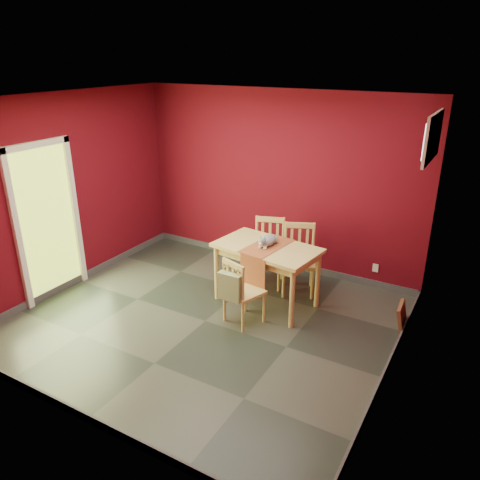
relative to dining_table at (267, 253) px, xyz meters
The scene contains 13 objects.
ground 1.17m from the dining_table, 118.99° to the right, with size 4.50×4.50×0.00m, color #2D342D.
room_shell 1.14m from the dining_table, 118.99° to the right, with size 4.50×4.50×4.50m.
doorway 2.96m from the dining_table, 155.69° to the right, with size 0.06×1.01×2.13m.
window 2.42m from the dining_table, ahead, with size 0.05×0.90×0.50m.
outlet_plate 1.70m from the dining_table, 45.67° to the left, with size 0.08×0.01×0.12m, color silver.
dining_table is the anchor object (origin of this frame).
table_runner 0.14m from the dining_table, 90.00° to the right, with size 0.48×0.83×0.40m.
chair_far_left 0.64m from the dining_table, 114.51° to the left, with size 0.57×0.57×0.97m.
chair_far_right 0.63m from the dining_table, 66.90° to the left, with size 0.60×0.60×0.97m.
chair_near 0.66m from the dining_table, 93.41° to the right, with size 0.52×0.52×0.87m.
tote_bag 0.82m from the dining_table, 95.66° to the right, with size 0.29×0.18×0.41m.
cat 0.20m from the dining_table, 96.65° to the left, with size 0.20×0.38×0.19m, color slate, non-canonical shape.
picture_frame 1.84m from the dining_table, ahead, with size 0.13×0.35×0.35m.
Camera 1 is at (2.92, -4.21, 3.17)m, focal length 35.00 mm.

